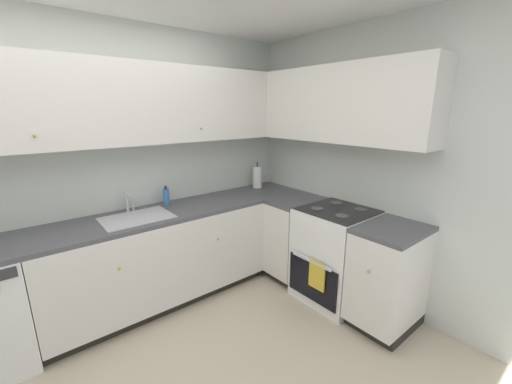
% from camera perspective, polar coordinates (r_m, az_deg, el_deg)
% --- Properties ---
extents(wall_back, '(4.18, 0.05, 2.53)m').
position_cam_1_polar(wall_back, '(3.05, -28.22, 3.15)').
color(wall_back, silver).
rests_on(wall_back, ground_plane).
extents(wall_right, '(0.05, 3.17, 2.53)m').
position_cam_1_polar(wall_right, '(3.01, 22.57, 3.65)').
color(wall_right, silver).
rests_on(wall_right, ground_plane).
extents(lower_cabinets_back, '(2.02, 0.62, 0.85)m').
position_cam_1_polar(lower_cabinets_back, '(3.12, -17.11, -11.66)').
color(lower_cabinets_back, silver).
rests_on(lower_cabinets_back, ground_plane).
extents(countertop_back, '(3.22, 0.60, 0.03)m').
position_cam_1_polar(countertop_back, '(2.95, -17.78, -4.00)').
color(countertop_back, '#4C4C51').
rests_on(countertop_back, lower_cabinets_back).
extents(lower_cabinets_right, '(0.62, 1.45, 0.85)m').
position_cam_1_polar(lower_cabinets_right, '(3.10, 14.98, -11.69)').
color(lower_cabinets_right, silver).
rests_on(lower_cabinets_right, ground_plane).
extents(countertop_right, '(0.60, 1.45, 0.03)m').
position_cam_1_polar(countertop_right, '(2.93, 15.52, -3.96)').
color(countertop_right, '#4C4C51').
rests_on(countertop_right, lower_cabinets_right).
extents(oven_range, '(0.68, 0.62, 1.04)m').
position_cam_1_polar(oven_range, '(3.13, 14.36, -10.94)').
color(oven_range, white).
rests_on(oven_range, ground_plane).
extents(upper_cabinets_back, '(2.90, 0.34, 0.67)m').
position_cam_1_polar(upper_cabinets_back, '(2.88, -23.46, 14.59)').
color(upper_cabinets_back, silver).
extents(upper_cabinets_right, '(0.32, 2.00, 0.67)m').
position_cam_1_polar(upper_cabinets_right, '(3.10, 12.95, 15.36)').
color(upper_cabinets_right, silver).
extents(sink, '(0.57, 0.40, 0.10)m').
position_cam_1_polar(sink, '(2.87, -20.95, -5.26)').
color(sink, '#B7B7BC').
rests_on(sink, countertop_back).
extents(faucet, '(0.07, 0.16, 0.19)m').
position_cam_1_polar(faucet, '(3.02, -22.39, -1.35)').
color(faucet, silver).
rests_on(faucet, countertop_back).
extents(soap_bottle, '(0.06, 0.06, 0.19)m').
position_cam_1_polar(soap_bottle, '(3.14, -16.13, -0.81)').
color(soap_bottle, '#3F72BF').
rests_on(soap_bottle, countertop_back).
extents(paper_towel_roll, '(0.11, 0.11, 0.31)m').
position_cam_1_polar(paper_towel_roll, '(3.68, 0.22, 2.79)').
color(paper_towel_roll, white).
rests_on(paper_towel_roll, countertop_back).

